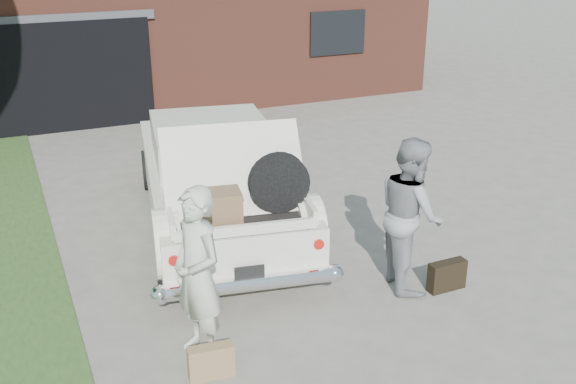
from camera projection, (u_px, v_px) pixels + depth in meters
name	position (u px, v px, depth m)	size (l,w,h in m)	color
ground	(309.00, 299.00, 7.71)	(90.00, 90.00, 0.00)	gray
house	(152.00, 19.00, 17.18)	(12.80, 7.80, 3.30)	brown
sedan	(216.00, 178.00, 9.30)	(2.70, 5.18, 1.86)	white
woman_left	(198.00, 275.00, 6.42)	(0.65, 0.43, 1.78)	beige
woman_right	(410.00, 213.00, 7.72)	(0.88, 0.68, 1.81)	gray
suitcase_left	(211.00, 362.00, 6.34)	(0.44, 0.14, 0.34)	#9C7B4F
suitcase_right	(447.00, 276.00, 7.85)	(0.46, 0.15, 0.36)	black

